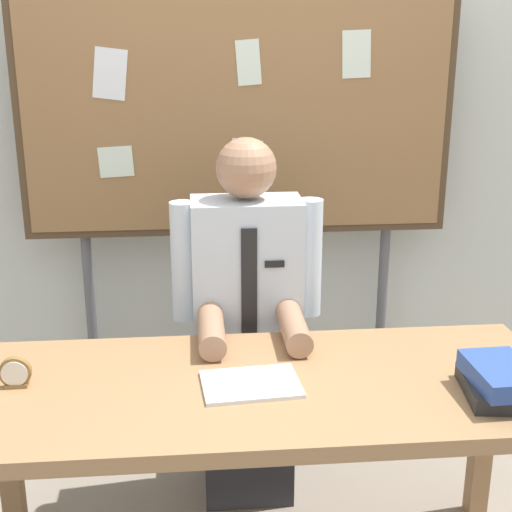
# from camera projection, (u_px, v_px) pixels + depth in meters

# --- Properties ---
(back_wall) EXTENTS (6.40, 0.08, 2.70)m
(back_wall) POSITION_uv_depth(u_px,v_px,m) (235.00, 132.00, 3.11)
(back_wall) COLOR silver
(back_wall) RESTS_ON ground_plane
(desk) EXTENTS (1.84, 0.73, 0.76)m
(desk) POSITION_uv_depth(u_px,v_px,m) (261.00, 408.00, 2.21)
(desk) COLOR #9E754C
(desk) RESTS_ON ground_plane
(person) EXTENTS (0.55, 0.56, 1.42)m
(person) POSITION_uv_depth(u_px,v_px,m) (247.00, 338.00, 2.72)
(person) COLOR #2D2D33
(person) RESTS_ON ground_plane
(bulletin_board) EXTENTS (1.76, 0.09, 1.94)m
(bulletin_board) POSITION_uv_depth(u_px,v_px,m) (238.00, 121.00, 2.90)
(bulletin_board) COLOR #4C3823
(bulletin_board) RESTS_ON ground_plane
(book_stack) EXTENTS (0.20, 0.28, 0.10)m
(book_stack) POSITION_uv_depth(u_px,v_px,m) (497.00, 381.00, 2.08)
(book_stack) COLOR #262626
(book_stack) RESTS_ON desk
(open_notebook) EXTENTS (0.31, 0.23, 0.01)m
(open_notebook) POSITION_uv_depth(u_px,v_px,m) (251.00, 384.00, 2.16)
(open_notebook) COLOR white
(open_notebook) RESTS_ON desk
(desk_clock) EXTENTS (0.10, 0.04, 0.10)m
(desk_clock) POSITION_uv_depth(u_px,v_px,m) (15.00, 374.00, 2.14)
(desk_clock) COLOR olive
(desk_clock) RESTS_ON desk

